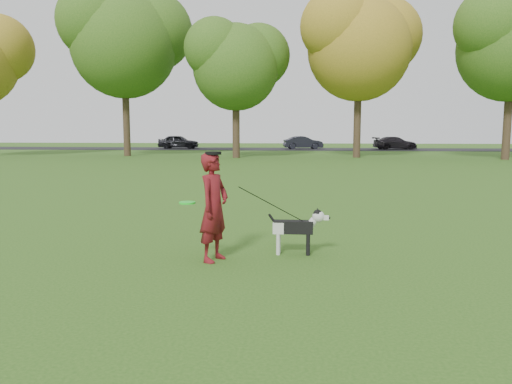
# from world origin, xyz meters

# --- Properties ---
(ground) EXTENTS (120.00, 120.00, 0.00)m
(ground) POSITION_xyz_m (0.00, 0.00, 0.00)
(ground) COLOR #285116
(ground) RESTS_ON ground
(road) EXTENTS (120.00, 7.00, 0.02)m
(road) POSITION_xyz_m (0.00, 40.00, 0.01)
(road) COLOR black
(road) RESTS_ON ground
(man) EXTENTS (0.55, 0.66, 1.56)m
(man) POSITION_xyz_m (-0.82, -0.51, 0.78)
(man) COLOR maroon
(man) RESTS_ON ground
(dog) EXTENTS (0.94, 0.19, 0.71)m
(dog) POSITION_xyz_m (0.38, -0.03, 0.43)
(dog) COLOR black
(dog) RESTS_ON ground
(car_left) EXTENTS (3.88, 1.58, 1.32)m
(car_left) POSITION_xyz_m (-11.57, 40.00, 0.68)
(car_left) COLOR black
(car_left) RESTS_ON road
(car_mid) EXTENTS (3.85, 2.00, 1.21)m
(car_mid) POSITION_xyz_m (0.42, 40.00, 0.62)
(car_mid) COLOR black
(car_mid) RESTS_ON road
(car_right) EXTENTS (4.30, 2.41, 1.18)m
(car_right) POSITION_xyz_m (8.94, 40.00, 0.61)
(car_right) COLOR black
(car_right) RESTS_ON road
(man_held_items) EXTENTS (1.80, 0.74, 1.10)m
(man_held_items) POSITION_xyz_m (0.02, -0.30, 0.79)
(man_held_items) COLOR #1DEA27
(man_held_items) RESTS_ON ground
(tree_row) EXTENTS (51.74, 8.86, 12.01)m
(tree_row) POSITION_xyz_m (-1.43, 26.07, 7.41)
(tree_row) COLOR #38281C
(tree_row) RESTS_ON ground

